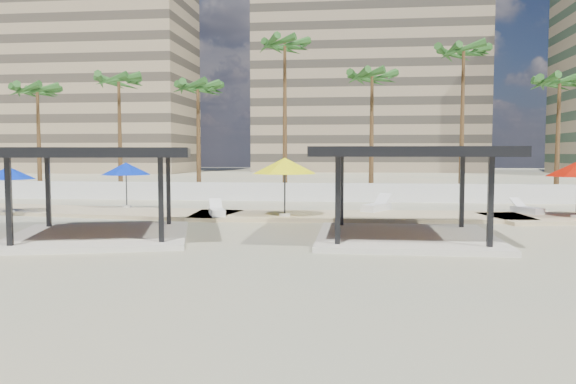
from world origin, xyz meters
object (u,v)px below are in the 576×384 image
object	(u,v)px
pavilion_central	(406,185)
lounger_b	(377,207)
lounger_a	(217,211)
umbrella_a	(126,169)
pavilion_west	(99,185)
lounger_c	(526,210)

from	to	relation	value
pavilion_central	lounger_b	distance (m)	8.73
lounger_a	umbrella_a	bearing A→B (deg)	41.75
pavilion_west	pavilion_central	bearing A→B (deg)	-10.60
lounger_b	umbrella_a	bearing A→B (deg)	117.76
lounger_b	pavilion_central	bearing A→B (deg)	-146.49
umbrella_a	lounger_b	xyz separation A→B (m)	(13.53, -0.22, -1.90)
pavilion_west	lounger_b	distance (m)	14.25
lounger_b	lounger_c	bearing A→B (deg)	-63.28
pavilion_west	lounger_b	size ratio (longest dim) A/B	3.53
pavilion_west	lounger_b	xyz separation A→B (m)	(10.45, 9.57, -1.60)
pavilion_central	lounger_c	size ratio (longest dim) A/B	3.44
pavilion_central	lounger_a	world-z (taller)	pavilion_central
pavilion_west	lounger_c	size ratio (longest dim) A/B	4.20
lounger_b	lounger_c	distance (m)	7.34
lounger_a	lounger_c	world-z (taller)	lounger_a
pavilion_west	umbrella_a	world-z (taller)	pavilion_west
lounger_b	lounger_a	bearing A→B (deg)	140.13
lounger_a	lounger_b	size ratio (longest dim) A/B	0.88
pavilion_central	lounger_b	bearing A→B (deg)	94.94
pavilion_west	lounger_a	xyz separation A→B (m)	(2.78, 6.55, -1.63)
umbrella_a	lounger_b	size ratio (longest dim) A/B	1.29
umbrella_a	lounger_a	size ratio (longest dim) A/B	1.46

